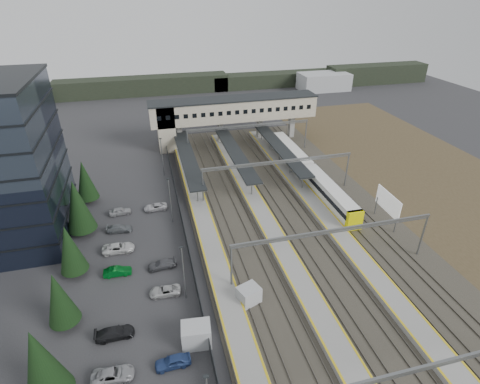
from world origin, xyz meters
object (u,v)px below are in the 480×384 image
object	(u,v)px
billboard	(388,203)
footbridge	(223,112)
relay_cabin_far	(249,295)
relay_cabin_near	(196,335)
train	(309,172)

from	to	relation	value
billboard	footbridge	bearing A→B (deg)	113.89
relay_cabin_far	footbridge	world-z (taller)	footbridge
relay_cabin_near	billboard	size ratio (longest dim) A/B	0.52
footbridge	relay_cabin_near	bearing A→B (deg)	-105.04
relay_cabin_near	billboard	distance (m)	37.33
relay_cabin_near	relay_cabin_far	size ratio (longest dim) A/B	1.07
relay_cabin_near	footbridge	xyz separation A→B (m)	(15.37, 57.22, 6.60)
footbridge	billboard	distance (m)	45.47
footbridge	train	size ratio (longest dim) A/B	1.09
relay_cabin_far	train	size ratio (longest dim) A/B	0.09
relay_cabin_near	train	distance (m)	43.26
relay_cabin_far	train	bearing A→B (deg)	54.64
footbridge	relay_cabin_far	bearing A→B (deg)	-98.79
footbridge	billboard	xyz separation A→B (m)	(18.34, -41.41, -4.04)
relay_cabin_near	train	size ratio (longest dim) A/B	0.09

